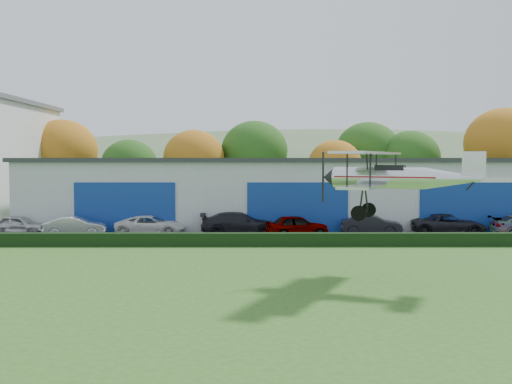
{
  "coord_description": "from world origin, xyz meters",
  "views": [
    {
      "loc": [
        2.01,
        -19.51,
        5.28
      ],
      "look_at": [
        2.08,
        9.89,
        3.61
      ],
      "focal_mm": 42.08,
      "sensor_mm": 36.0,
      "label": 1
    }
  ],
  "objects_px": {
    "car_0": "(19,225)",
    "biplane": "(392,176)",
    "hangar": "(292,191)",
    "car_5": "(372,225)",
    "car_6": "(449,224)",
    "car_3": "(239,223)",
    "car_4": "(297,226)",
    "car_2": "(151,225)",
    "car_1": "(75,227)"
  },
  "relations": [
    {
      "from": "car_0",
      "to": "biplane",
      "type": "bearing_deg",
      "value": -122.3
    },
    {
      "from": "hangar",
      "to": "car_5",
      "type": "relative_size",
      "value": 9.82
    },
    {
      "from": "hangar",
      "to": "car_0",
      "type": "distance_m",
      "value": 20.31
    },
    {
      "from": "car_5",
      "to": "car_6",
      "type": "distance_m",
      "value": 5.3
    },
    {
      "from": "car_3",
      "to": "car_4",
      "type": "distance_m",
      "value": 4.03
    },
    {
      "from": "car_2",
      "to": "car_4",
      "type": "bearing_deg",
      "value": -93.2
    },
    {
      "from": "hangar",
      "to": "car_1",
      "type": "distance_m",
      "value": 16.94
    },
    {
      "from": "car_3",
      "to": "biplane",
      "type": "distance_m",
      "value": 17.74
    },
    {
      "from": "car_0",
      "to": "biplane",
      "type": "xyz_separation_m",
      "value": [
        21.77,
        -15.69,
        3.81
      ]
    },
    {
      "from": "car_3",
      "to": "car_5",
      "type": "height_order",
      "value": "car_3"
    },
    {
      "from": "car_2",
      "to": "car_6",
      "type": "height_order",
      "value": "car_6"
    },
    {
      "from": "car_2",
      "to": "car_5",
      "type": "height_order",
      "value": "car_5"
    },
    {
      "from": "car_1",
      "to": "car_5",
      "type": "distance_m",
      "value": 20.0
    },
    {
      "from": "car_6",
      "to": "biplane",
      "type": "height_order",
      "value": "biplane"
    },
    {
      "from": "hangar",
      "to": "biplane",
      "type": "distance_m",
      "value": 22.79
    },
    {
      "from": "car_1",
      "to": "car_3",
      "type": "bearing_deg",
      "value": -92.26
    },
    {
      "from": "car_0",
      "to": "car_5",
      "type": "height_order",
      "value": "car_5"
    },
    {
      "from": "car_6",
      "to": "car_3",
      "type": "bearing_deg",
      "value": 95.54
    },
    {
      "from": "hangar",
      "to": "car_2",
      "type": "xyz_separation_m",
      "value": [
        -10.04,
        -6.95,
        -1.95
      ]
    },
    {
      "from": "hangar",
      "to": "car_6",
      "type": "bearing_deg",
      "value": -32.91
    },
    {
      "from": "car_3",
      "to": "car_4",
      "type": "xyz_separation_m",
      "value": [
        3.9,
        -1.01,
        -0.05
      ]
    },
    {
      "from": "hangar",
      "to": "car_0",
      "type": "xyz_separation_m",
      "value": [
        -19.02,
        -6.86,
        -1.93
      ]
    },
    {
      "from": "hangar",
      "to": "car_5",
      "type": "height_order",
      "value": "hangar"
    },
    {
      "from": "car_6",
      "to": "hangar",
      "type": "bearing_deg",
      "value": 63.01
    },
    {
      "from": "hangar",
      "to": "car_1",
      "type": "relative_size",
      "value": 9.99
    },
    {
      "from": "car_4",
      "to": "car_6",
      "type": "bearing_deg",
      "value": -97.15
    },
    {
      "from": "car_0",
      "to": "car_6",
      "type": "bearing_deg",
      "value": -86.17
    },
    {
      "from": "car_1",
      "to": "car_2",
      "type": "height_order",
      "value": "car_1"
    },
    {
      "from": "hangar",
      "to": "car_0",
      "type": "bearing_deg",
      "value": -160.17
    },
    {
      "from": "car_1",
      "to": "car_5",
      "type": "bearing_deg",
      "value": -95.34
    },
    {
      "from": "car_2",
      "to": "biplane",
      "type": "bearing_deg",
      "value": -140.11
    },
    {
      "from": "car_3",
      "to": "car_5",
      "type": "relative_size",
      "value": 1.27
    },
    {
      "from": "car_4",
      "to": "car_1",
      "type": "bearing_deg",
      "value": 78.25
    },
    {
      "from": "car_1",
      "to": "car_6",
      "type": "xyz_separation_m",
      "value": [
        25.28,
        1.02,
        0.03
      ]
    },
    {
      "from": "car_3",
      "to": "car_0",
      "type": "bearing_deg",
      "value": 89.45
    },
    {
      "from": "car_5",
      "to": "biplane",
      "type": "distance_m",
      "value": 16.42
    },
    {
      "from": "car_5",
      "to": "biplane",
      "type": "xyz_separation_m",
      "value": [
        -2.28,
        -15.81,
        3.81
      ]
    },
    {
      "from": "car_1",
      "to": "car_5",
      "type": "xyz_separation_m",
      "value": [
        19.98,
        0.97,
        0.01
      ]
    },
    {
      "from": "car_0",
      "to": "car_3",
      "type": "height_order",
      "value": "car_3"
    },
    {
      "from": "car_3",
      "to": "car_4",
      "type": "bearing_deg",
      "value": -106.15
    },
    {
      "from": "car_6",
      "to": "biplane",
      "type": "xyz_separation_m",
      "value": [
        -7.58,
        -15.86,
        3.79
      ]
    },
    {
      "from": "car_1",
      "to": "biplane",
      "type": "relative_size",
      "value": 0.54
    },
    {
      "from": "car_1",
      "to": "biplane",
      "type": "bearing_deg",
      "value": -138.09
    },
    {
      "from": "car_1",
      "to": "car_3",
      "type": "distance_m",
      "value": 10.97
    },
    {
      "from": "hangar",
      "to": "car_6",
      "type": "relative_size",
      "value": 8.06
    },
    {
      "from": "car_4",
      "to": "car_5",
      "type": "distance_m",
      "value": 5.24
    },
    {
      "from": "car_1",
      "to": "car_3",
      "type": "height_order",
      "value": "car_3"
    },
    {
      "from": "car_4",
      "to": "biplane",
      "type": "bearing_deg",
      "value": 178.8
    },
    {
      "from": "car_1",
      "to": "biplane",
      "type": "distance_m",
      "value": 23.41
    },
    {
      "from": "car_3",
      "to": "hangar",
      "type": "bearing_deg",
      "value": -33.16
    }
  ]
}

